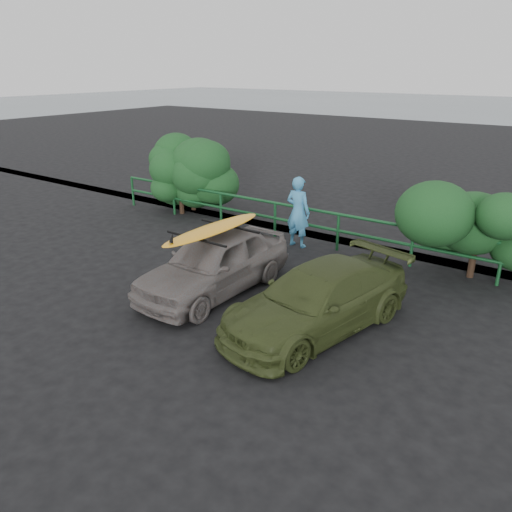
{
  "coord_description": "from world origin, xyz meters",
  "views": [
    {
      "loc": [
        6.51,
        -6.54,
        4.65
      ],
      "look_at": [
        1.0,
        1.24,
        1.0
      ],
      "focal_mm": 35.0,
      "sensor_mm": 36.0,
      "label": 1
    }
  ],
  "objects_px": {
    "guardrail": "(305,225)",
    "olive_vehicle": "(317,300)",
    "surfboard": "(213,229)",
    "man": "(298,212)",
    "sedan": "(214,263)"
  },
  "relations": [
    {
      "from": "guardrail",
      "to": "olive_vehicle",
      "type": "distance_m",
      "value": 4.86
    },
    {
      "from": "man",
      "to": "surfboard",
      "type": "relative_size",
      "value": 0.67
    },
    {
      "from": "olive_vehicle",
      "to": "man",
      "type": "relative_size",
      "value": 2.14
    },
    {
      "from": "olive_vehicle",
      "to": "surfboard",
      "type": "relative_size",
      "value": 1.43
    },
    {
      "from": "olive_vehicle",
      "to": "surfboard",
      "type": "xyz_separation_m",
      "value": [
        -2.63,
        0.18,
        0.83
      ]
    },
    {
      "from": "guardrail",
      "to": "sedan",
      "type": "xyz_separation_m",
      "value": [
        -0.01,
        -3.9,
        0.15
      ]
    },
    {
      "from": "guardrail",
      "to": "surfboard",
      "type": "distance_m",
      "value": 4.01
    },
    {
      "from": "olive_vehicle",
      "to": "surfboard",
      "type": "distance_m",
      "value": 2.76
    },
    {
      "from": "sedan",
      "to": "guardrail",
      "type": "bearing_deg",
      "value": 91.27
    },
    {
      "from": "olive_vehicle",
      "to": "man",
      "type": "bearing_deg",
      "value": 138.58
    },
    {
      "from": "man",
      "to": "surfboard",
      "type": "xyz_separation_m",
      "value": [
        0.05,
        -3.59,
        0.47
      ]
    },
    {
      "from": "man",
      "to": "guardrail",
      "type": "bearing_deg",
      "value": -97.96
    },
    {
      "from": "guardrail",
      "to": "olive_vehicle",
      "type": "xyz_separation_m",
      "value": [
        2.62,
        -4.09,
        0.08
      ]
    },
    {
      "from": "sedan",
      "to": "man",
      "type": "bearing_deg",
      "value": 92.16
    },
    {
      "from": "sedan",
      "to": "surfboard",
      "type": "height_order",
      "value": "surfboard"
    }
  ]
}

